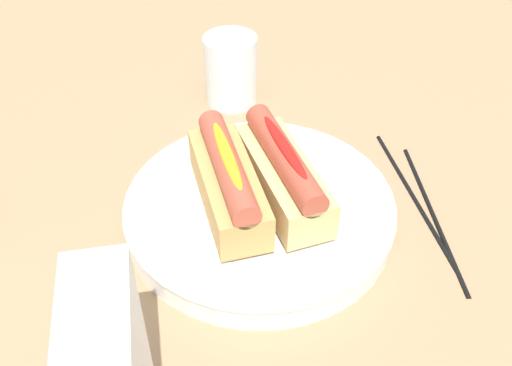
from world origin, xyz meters
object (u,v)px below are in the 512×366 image
(serving_bowl, at_px, (256,209))
(hotdog_back, at_px, (228,181))
(hotdog_front, at_px, (283,173))
(chopstick_far, at_px, (433,213))
(chopstick_near, at_px, (413,195))
(water_glass, at_px, (231,74))

(serving_bowl, relative_size, hotdog_back, 1.76)
(serving_bowl, xyz_separation_m, hotdog_back, (-0.00, 0.03, 0.04))
(hotdog_front, relative_size, hotdog_back, 1.01)
(chopstick_far, bearing_deg, chopstick_near, 23.94)
(hotdog_back, xyz_separation_m, chopstick_far, (-0.01, -0.21, -0.06))
(hotdog_front, bearing_deg, water_glass, 8.55)
(hotdog_front, relative_size, chopstick_far, 0.72)
(hotdog_back, bearing_deg, hotdog_front, -83.17)
(hotdog_front, xyz_separation_m, chopstick_near, (0.02, -0.15, -0.06))
(serving_bowl, distance_m, water_glass, 0.23)
(water_glass, bearing_deg, chopstick_near, -139.66)
(serving_bowl, height_order, water_glass, water_glass)
(chopstick_near, bearing_deg, water_glass, 35.68)
(hotdog_front, bearing_deg, chopstick_near, -83.47)
(water_glass, xyz_separation_m, chopstick_far, (-0.24, -0.19, -0.04))
(serving_bowl, xyz_separation_m, water_glass, (0.23, 0.01, 0.02))
(chopstick_near, relative_size, chopstick_far, 1.00)
(serving_bowl, distance_m, hotdog_front, 0.05)
(hotdog_back, xyz_separation_m, water_glass, (0.24, -0.02, -0.02))
(water_glass, height_order, chopstick_near, water_glass)
(hotdog_back, xyz_separation_m, chopstick_near, (0.02, -0.20, -0.06))
(serving_bowl, bearing_deg, hotdog_front, -83.17)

